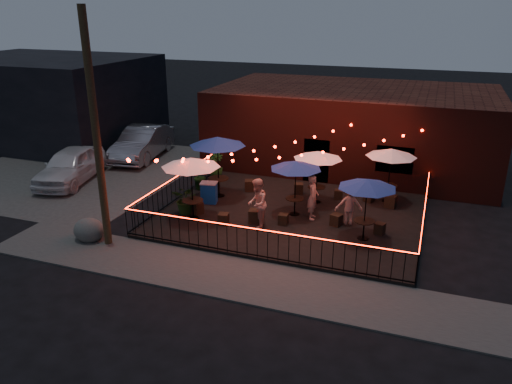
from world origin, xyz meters
TOP-DOWN VIEW (x-y plane):
  - ground at (0.00, 0.00)m, footprint 110.00×110.00m
  - patio at (0.00, 2.00)m, footprint 10.00×8.00m
  - sidewalk at (0.00, -3.25)m, footprint 18.00×2.50m
  - parking_lot at (-12.00, 4.00)m, footprint 11.00×12.00m
  - brick_building at (1.00, 9.99)m, footprint 14.00×8.00m
  - background_building at (-18.00, 9.00)m, footprint 12.00×9.00m
  - utility_pole at (-5.40, -2.60)m, footprint 0.26×0.26m
  - fence_front at (0.00, -2.00)m, footprint 10.00×0.04m
  - fence_left at (-5.00, 2.00)m, footprint 0.04×8.00m
  - fence_right at (5.00, 2.00)m, footprint 0.04×8.00m
  - festoon_lights at (-1.01, 1.70)m, footprint 10.02×8.72m
  - cafe_table_0 at (-3.44, 0.16)m, footprint 2.88×2.88m
  - cafe_table_1 at (-3.51, 2.76)m, footprint 2.94×2.94m
  - cafe_table_2 at (0.15, 1.92)m, footprint 2.11×2.11m
  - cafe_table_3 at (0.64, 3.49)m, footprint 2.06×2.06m
  - cafe_table_4 at (3.06, 0.64)m, footprint 2.56×2.56m
  - cafe_table_5 at (3.44, 4.66)m, footprint 2.33×2.33m
  - bistro_chair_0 at (-3.51, 0.63)m, footprint 0.52×0.52m
  - bistro_chair_1 at (-2.11, 0.06)m, footprint 0.42×0.42m
  - bistro_chair_2 at (-4.12, 3.61)m, footprint 0.48×0.48m
  - bistro_chair_3 at (-2.48, 3.83)m, footprint 0.53×0.53m
  - bistro_chair_4 at (-1.06, 0.65)m, footprint 0.48×0.48m
  - bistro_chair_5 at (0.02, 0.85)m, footprint 0.36×0.36m
  - bistro_chair_6 at (-0.33, 4.24)m, footprint 0.49×0.49m
  - bistro_chair_7 at (1.45, 4.20)m, footprint 0.38×0.38m
  - bistro_chair_8 at (1.92, 1.44)m, footprint 0.48×0.48m
  - bistro_chair_9 at (3.55, 1.29)m, footprint 0.42×0.42m
  - bistro_chair_10 at (2.72, 4.36)m, footprint 0.49×0.49m
  - bistro_chair_11 at (3.65, 4.02)m, footprint 0.50×0.50m
  - patron_a at (0.90, 1.78)m, footprint 0.54×0.72m
  - patron_b at (-0.84, 0.30)m, footprint 0.90×1.05m
  - patron_c at (2.31, 1.73)m, footprint 1.16×0.87m
  - potted_shrub_a at (-3.91, 0.55)m, footprint 1.14×1.01m
  - potted_shrub_b at (-4.60, 3.29)m, footprint 0.77×0.68m
  - potted_shrub_c at (-4.60, 4.86)m, footprint 0.75×0.75m
  - cooler at (-3.57, 1.90)m, footprint 0.77×0.63m
  - boulder at (-6.21, -2.57)m, footprint 1.25×1.15m
  - car_white at (-11.06, 2.43)m, footprint 2.91×5.06m
  - car_silver at (-10.03, 7.08)m, footprint 2.57×5.42m

SIDE VIEW (x-z plane):
  - ground at x=0.00m, z-range 0.00..0.00m
  - parking_lot at x=-12.00m, z-range 0.00..0.02m
  - sidewalk at x=0.00m, z-range 0.00..0.05m
  - patio at x=0.00m, z-range 0.00..0.15m
  - bistro_chair_9 at x=3.55m, z-range 0.15..0.55m
  - bistro_chair_7 at x=1.45m, z-range 0.15..0.56m
  - bistro_chair_5 at x=0.02m, z-range 0.15..0.56m
  - bistro_chair_2 at x=-4.12m, z-range 0.15..0.58m
  - bistro_chair_1 at x=-2.11m, z-range 0.15..0.59m
  - bistro_chair_10 at x=2.72m, z-range 0.15..0.60m
  - bistro_chair_8 at x=1.92m, z-range 0.15..0.60m
  - bistro_chair_6 at x=-0.33m, z-range 0.15..0.61m
  - bistro_chair_0 at x=-3.51m, z-range 0.15..0.63m
  - bistro_chair_3 at x=-2.48m, z-range 0.15..0.64m
  - boulder at x=-6.21m, z-range 0.00..0.79m
  - bistro_chair_4 at x=-1.06m, z-range 0.15..0.66m
  - bistro_chair_11 at x=3.65m, z-range 0.15..0.66m
  - cooler at x=-3.57m, z-range 0.16..1.06m
  - fence_front at x=0.00m, z-range 0.14..1.18m
  - fence_left at x=-5.00m, z-range 0.14..1.18m
  - fence_right at x=5.00m, z-range 0.14..1.18m
  - potted_shrub_a at x=-3.91m, z-range 0.15..1.34m
  - potted_shrub_b at x=-4.60m, z-range 0.15..1.34m
  - potted_shrub_c at x=-4.60m, z-range 0.15..1.39m
  - car_white at x=-11.06m, z-range 0.00..1.62m
  - car_silver at x=-10.03m, z-range 0.00..1.72m
  - patron_c at x=2.31m, z-range 0.15..1.76m
  - patron_a at x=0.90m, z-range 0.15..1.92m
  - patron_b at x=-0.84m, z-range 0.15..2.04m
  - brick_building at x=1.00m, z-range 0.00..4.00m
  - cafe_table_2 at x=0.15m, z-range 1.07..3.29m
  - cafe_table_3 at x=0.64m, z-range 1.07..3.31m
  - cafe_table_4 at x=3.06m, z-range 1.08..3.33m
  - cafe_table_5 at x=3.44m, z-range 1.10..3.40m
  - cafe_table_0 at x=-3.44m, z-range 1.17..3.65m
  - background_building at x=-18.00m, z-range 0.00..5.00m
  - festoon_lights at x=-1.01m, z-range 1.86..3.18m
  - cafe_table_1 at x=-3.51m, z-range 1.24..3.89m
  - utility_pole at x=-5.40m, z-range 0.00..8.00m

